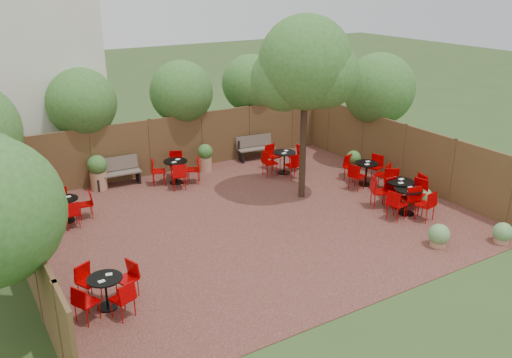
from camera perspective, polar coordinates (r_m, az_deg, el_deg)
ground at (r=15.41m, az=-0.69°, el=-4.40°), size 80.00×80.00×0.00m
courtyard_paving at (r=15.41m, az=-0.69°, el=-4.37°), size 12.00×10.00×0.02m
fence_back at (r=19.25m, az=-8.34°, el=3.78°), size 12.00×0.08×2.00m
fence_left at (r=13.28m, az=-23.70°, el=-5.86°), size 0.08×10.00×2.00m
fence_right at (r=18.62m, az=15.40°, el=2.65°), size 0.08×10.00×2.00m
neighbour_building at (r=20.34m, az=-24.29°, el=11.78°), size 5.00×4.00×8.00m
overhang_foliage at (r=15.85m, az=-11.51°, el=6.44°), size 15.92×10.74×2.77m
courtyard_tree at (r=15.93m, az=5.29°, el=11.63°), size 2.88×2.79×5.58m
park_bench_left at (r=18.32m, az=-14.63°, el=0.79°), size 1.56×0.59×0.95m
park_bench_right at (r=20.39m, az=-0.07°, el=3.43°), size 1.49×0.65×0.89m
bistro_tables at (r=16.29m, az=2.63°, el=-1.19°), size 11.06×7.57×0.94m
planters at (r=17.88m, az=-12.42°, el=0.85°), size 11.10×4.06×1.17m
low_shrubs at (r=15.63m, az=19.97°, el=-4.15°), size 2.20×3.31×0.60m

